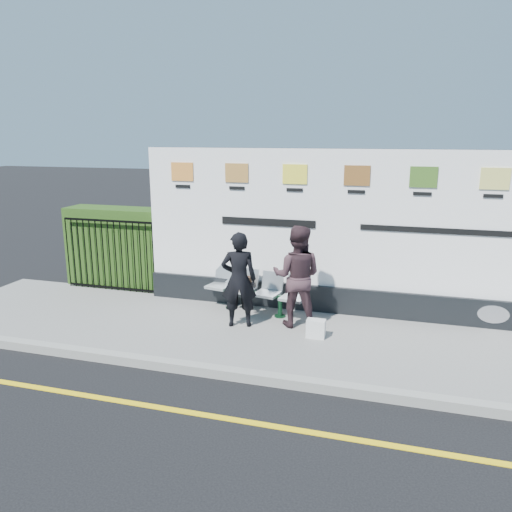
{
  "coord_description": "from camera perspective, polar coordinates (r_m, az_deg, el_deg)",
  "views": [
    {
      "loc": [
        1.25,
        -5.11,
        3.38
      ],
      "look_at": [
        -1.16,
        3.21,
        1.25
      ],
      "focal_mm": 35.0,
      "sensor_mm": 36.0,
      "label": 1
    }
  ],
  "objects": [
    {
      "name": "billboard",
      "position": [
        9.2,
        11.14,
        1.26
      ],
      "size": [
        8.0,
        0.3,
        3.0
      ],
      "color": "black",
      "rests_on": "pavement"
    },
    {
      "name": "bench",
      "position": [
        9.35,
        -0.12,
        -5.21
      ],
      "size": [
        2.04,
        0.89,
        0.42
      ],
      "primitive_type": null,
      "rotation": [
        0.0,
        0.0,
        -0.19
      ],
      "color": "#B7BEC1",
      "rests_on": "pavement"
    },
    {
      "name": "yellow_line",
      "position": [
        6.24,
        2.17,
        -18.89
      ],
      "size": [
        14.0,
        0.1,
        0.01
      ],
      "primitive_type": "cube",
      "color": "yellow",
      "rests_on": "ground"
    },
    {
      "name": "pavement",
      "position": [
        8.39,
        6.39,
        -9.57
      ],
      "size": [
        14.0,
        3.0,
        0.12
      ],
      "primitive_type": "cube",
      "color": "gray",
      "rests_on": "ground"
    },
    {
      "name": "handbag_brown",
      "position": [
        9.36,
        -1.53,
        -3.04
      ],
      "size": [
        0.32,
        0.17,
        0.24
      ],
      "primitive_type": "cube",
      "rotation": [
        0.0,
        0.0,
        -0.11
      ],
      "color": "black",
      "rests_on": "bench"
    },
    {
      "name": "railing",
      "position": [
        10.97,
        -16.4,
        0.13
      ],
      "size": [
        2.05,
        0.06,
        1.54
      ],
      "primitive_type": null,
      "color": "black",
      "rests_on": "pavement"
    },
    {
      "name": "hedge",
      "position": [
        11.32,
        -15.22,
        1.04
      ],
      "size": [
        2.35,
        0.7,
        1.7
      ],
      "primitive_type": "cube",
      "color": "#284815",
      "rests_on": "pavement"
    },
    {
      "name": "woman_left",
      "position": [
        8.53,
        -1.97,
        -2.71
      ],
      "size": [
        0.7,
        0.56,
        1.66
      ],
      "primitive_type": "imported",
      "rotation": [
        0.0,
        0.0,
        3.44
      ],
      "color": "black",
      "rests_on": "pavement"
    },
    {
      "name": "carrier_bag_white",
      "position": [
        8.31,
        6.86,
        -8.24
      ],
      "size": [
        0.3,
        0.18,
        0.3
      ],
      "primitive_type": "cube",
      "color": "silver",
      "rests_on": "pavement"
    },
    {
      "name": "woman_right",
      "position": [
        8.56,
        4.7,
        -2.33
      ],
      "size": [
        0.89,
        0.7,
        1.77
      ],
      "primitive_type": "imported",
      "rotation": [
        0.0,
        0.0,
        3.18
      ],
      "color": "#3A262B",
      "rests_on": "pavement"
    },
    {
      "name": "kerb",
      "position": [
        7.05,
        4.21,
        -14.18
      ],
      "size": [
        14.0,
        0.18,
        0.14
      ],
      "primitive_type": "cube",
      "color": "gray",
      "rests_on": "ground"
    },
    {
      "name": "ground",
      "position": [
        6.25,
        2.17,
        -18.92
      ],
      "size": [
        80.0,
        80.0,
        0.0
      ],
      "primitive_type": "plane",
      "color": "black"
    }
  ]
}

